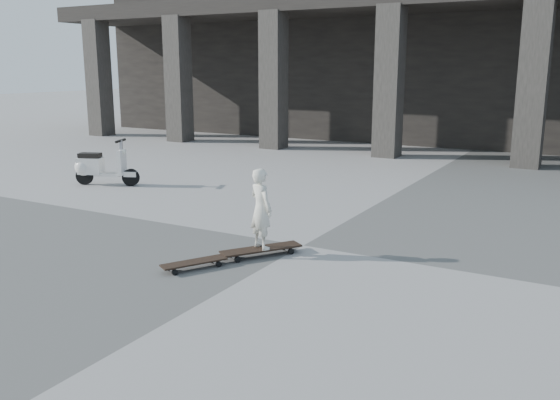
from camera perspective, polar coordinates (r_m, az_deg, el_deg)
The scene contains 6 objects.
ground at distance 8.20m, azimuth 2.26°, elevation -4.40°, with size 90.00×90.00×0.00m, color #525250.
colonnade at distance 21.07m, azimuth 20.16°, elevation 13.64°, with size 28.00×8.82×6.00m.
longboard at distance 7.74m, azimuth -1.82°, elevation -4.79°, with size 0.82×1.03×0.11m.
skateboard_spare at distance 7.33m, azimuth -8.28°, elevation -6.02°, with size 0.58×0.81×0.10m.
child at distance 7.59m, azimuth -1.85°, elevation -0.85°, with size 0.38×0.25×1.05m, color silver.
scooter at distance 12.88m, azimuth -17.29°, elevation 3.06°, with size 1.32×0.70×0.96m.
Camera 1 is at (3.55, -6.99, 2.41)m, focal length 38.00 mm.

